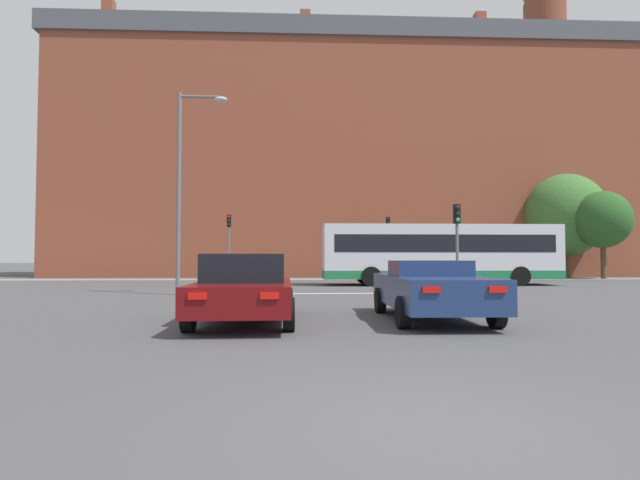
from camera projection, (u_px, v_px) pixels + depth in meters
ground_plane at (434, 427)px, 4.02m from camera, size 400.00×400.00×0.00m
stop_line_strip at (325, 293)px, 19.85m from camera, size 8.40×0.30×0.01m
far_pavement at (313, 279)px, 34.16m from camera, size 69.34×2.50×0.01m
brick_civic_building at (347, 157)px, 43.53m from camera, size 48.05×11.10×27.99m
car_saloon_left at (246, 288)px, 10.84m from camera, size 2.17×4.97×1.47m
car_roadster_right at (431, 289)px, 11.26m from camera, size 2.11×4.76×1.33m
bus_crossing_lead at (439, 253)px, 26.63m from camera, size 12.44×2.76×3.18m
traffic_light_far_left at (229, 236)px, 33.04m from camera, size 0.26×0.31×4.33m
traffic_light_near_right at (457, 232)px, 20.47m from camera, size 0.26×0.31×3.63m
traffic_light_far_right at (388, 237)px, 34.01m from camera, size 0.26×0.31×4.28m
street_lamp_junction at (187, 173)px, 19.28m from camera, size 1.92×0.36×7.85m
pedestrian_waiting at (451, 264)px, 34.36m from camera, size 0.25×0.41×1.73m
tree_by_building at (603, 220)px, 35.20m from camera, size 3.84×3.84×6.20m
tree_kerbside at (565, 215)px, 38.06m from camera, size 5.97×5.97×7.90m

